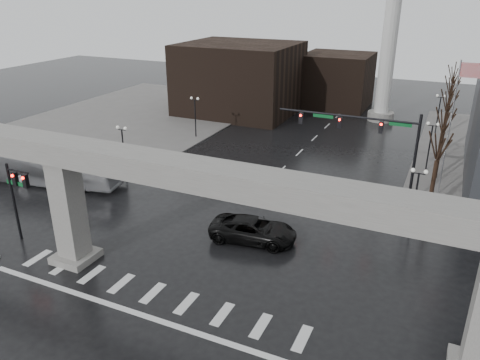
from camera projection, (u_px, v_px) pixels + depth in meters
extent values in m
plane|color=black|center=(162.00, 284.00, 29.61)|extent=(160.00, 160.00, 0.00)
cube|color=slate|center=(150.00, 112.00, 69.83)|extent=(28.00, 36.00, 0.15)
cube|color=gray|center=(153.00, 167.00, 26.54)|extent=(48.00, 2.20, 1.40)
cube|color=gray|center=(69.00, 212.00, 30.92)|extent=(1.60, 1.60, 7.30)
cube|color=gray|center=(76.00, 256.00, 32.22)|extent=(2.60, 2.60, 0.50)
cube|color=black|center=(239.00, 78.00, 68.33)|extent=(16.00, 14.00, 10.00)
cube|color=black|center=(337.00, 80.00, 72.46)|extent=(10.00, 10.00, 8.00)
cylinder|color=silver|center=(393.00, 7.00, 60.11)|extent=(2.00, 2.00, 30.00)
cylinder|color=gray|center=(380.00, 116.00, 65.64)|extent=(3.60, 3.60, 1.20)
cylinder|color=black|center=(414.00, 161.00, 38.89)|extent=(0.24, 0.24, 8.00)
cylinder|color=black|center=(346.00, 116.00, 39.99)|extent=(12.00, 0.18, 0.18)
cube|color=black|center=(381.00, 127.00, 39.07)|extent=(0.35, 0.30, 1.00)
cube|color=black|center=(340.00, 123.00, 40.43)|extent=(0.35, 0.30, 1.00)
cube|color=black|center=(301.00, 118.00, 41.78)|extent=(0.35, 0.30, 1.00)
sphere|color=#FF0C05|center=(381.00, 124.00, 38.81)|extent=(0.20, 0.20, 0.20)
cube|color=#0D5B27|center=(400.00, 124.00, 38.32)|extent=(1.80, 0.05, 0.35)
cube|color=#0D5B27|center=(323.00, 116.00, 40.84)|extent=(1.80, 0.05, 0.35)
cylinder|color=black|center=(14.00, 202.00, 33.83)|extent=(0.20, 0.20, 6.00)
cylinder|color=black|center=(18.00, 171.00, 32.44)|extent=(2.00, 0.14, 0.14)
cube|color=black|center=(15.00, 179.00, 32.85)|extent=(0.35, 0.30, 1.00)
cube|color=black|center=(26.00, 181.00, 32.46)|extent=(0.35, 0.30, 1.00)
cube|color=#0D5B27|center=(15.00, 183.00, 33.02)|extent=(1.60, 0.05, 0.30)
cylinder|color=silver|center=(449.00, 131.00, 39.96)|extent=(0.12, 0.12, 12.00)
cube|color=red|center=(473.00, 71.00, 37.58)|extent=(2.00, 0.03, 1.20)
cylinder|color=black|center=(414.00, 202.00, 35.21)|extent=(0.14, 0.14, 4.80)
cube|color=black|center=(419.00, 174.00, 34.31)|extent=(0.90, 0.06, 0.06)
sphere|color=silver|center=(413.00, 170.00, 34.41)|extent=(0.32, 0.32, 0.32)
sphere|color=silver|center=(426.00, 172.00, 34.06)|extent=(0.32, 0.32, 0.32)
cylinder|color=black|center=(429.00, 148.00, 46.95)|extent=(0.14, 0.14, 4.80)
cube|color=black|center=(433.00, 126.00, 46.05)|extent=(0.90, 0.06, 0.06)
sphere|color=silver|center=(428.00, 123.00, 46.15)|extent=(0.32, 0.32, 0.32)
sphere|color=silver|center=(438.00, 124.00, 45.80)|extent=(0.32, 0.32, 0.32)
cylinder|color=black|center=(438.00, 116.00, 58.69)|extent=(0.14, 0.14, 4.80)
cube|color=black|center=(441.00, 97.00, 57.79)|extent=(0.90, 0.06, 0.06)
sphere|color=silver|center=(437.00, 95.00, 57.89)|extent=(0.32, 0.32, 0.32)
sphere|color=silver|center=(445.00, 96.00, 57.54)|extent=(0.32, 0.32, 0.32)
cylinder|color=black|center=(124.00, 153.00, 45.65)|extent=(0.14, 0.14, 4.80)
cube|color=black|center=(122.00, 130.00, 44.75)|extent=(0.90, 0.06, 0.06)
sphere|color=silver|center=(118.00, 127.00, 44.85)|extent=(0.32, 0.32, 0.32)
sphere|color=silver|center=(125.00, 128.00, 44.50)|extent=(0.32, 0.32, 0.32)
cylinder|color=black|center=(195.00, 119.00, 57.39)|extent=(0.14, 0.14, 4.80)
cube|color=black|center=(195.00, 100.00, 56.49)|extent=(0.90, 0.06, 0.06)
sphere|color=silver|center=(191.00, 98.00, 56.59)|extent=(0.32, 0.32, 0.32)
sphere|color=silver|center=(198.00, 99.00, 56.24)|extent=(0.32, 0.32, 0.32)
cylinder|color=black|center=(242.00, 96.00, 69.13)|extent=(0.14, 0.14, 4.80)
cube|color=black|center=(243.00, 80.00, 68.23)|extent=(0.90, 0.06, 0.06)
sphere|color=silver|center=(240.00, 79.00, 68.33)|extent=(0.32, 0.32, 0.32)
sphere|color=silver|center=(245.00, 79.00, 67.98)|extent=(0.32, 0.32, 0.32)
cylinder|color=black|center=(432.00, 187.00, 38.23)|extent=(0.34, 0.34, 4.55)
cylinder|color=black|center=(440.00, 144.00, 36.79)|extent=(0.12, 1.52, 2.98)
cylinder|color=black|center=(446.00, 146.00, 36.90)|extent=(0.83, 1.14, 2.51)
cylinder|color=black|center=(438.00, 157.00, 44.92)|extent=(0.34, 0.34, 4.66)
cylinder|color=black|center=(445.00, 118.00, 43.45)|extent=(0.12, 1.55, 3.05)
cylinder|color=black|center=(451.00, 120.00, 43.56)|extent=(0.85, 1.16, 2.57)
cylinder|color=black|center=(443.00, 134.00, 51.60)|extent=(0.34, 0.34, 4.76)
cylinder|color=black|center=(449.00, 99.00, 50.10)|extent=(0.12, 1.59, 3.11)
cylinder|color=black|center=(454.00, 101.00, 50.21)|extent=(0.86, 1.18, 2.62)
cylinder|color=black|center=(447.00, 117.00, 58.29)|extent=(0.34, 0.34, 4.87)
cylinder|color=black|center=(452.00, 84.00, 56.76)|extent=(0.12, 1.62, 3.18)
cylinder|color=black|center=(456.00, 86.00, 56.87)|extent=(0.88, 1.20, 2.68)
cylinder|color=black|center=(449.00, 103.00, 64.98)|extent=(0.34, 0.34, 4.97)
cylinder|color=black|center=(454.00, 73.00, 63.42)|extent=(0.12, 1.65, 3.25)
cylinder|color=black|center=(458.00, 75.00, 63.53)|extent=(0.89, 1.23, 2.74)
imported|color=black|center=(253.00, 230.00, 34.40)|extent=(6.73, 3.80, 1.78)
imported|color=#9C9CA1|center=(53.00, 165.00, 44.06)|extent=(13.79, 5.48, 3.75)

